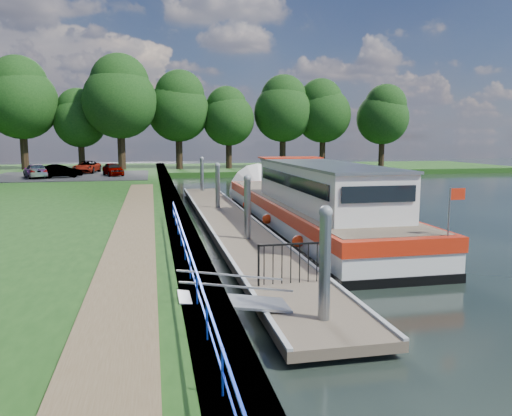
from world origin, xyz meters
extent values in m
plane|color=black|center=(0.00, 0.00, 0.00)|extent=(160.00, 160.00, 0.00)
cube|color=#473D2D|center=(-2.55, 15.00, 0.39)|extent=(1.10, 90.00, 0.78)
cube|color=#183E11|center=(12.00, 52.00, 0.30)|extent=(60.00, 18.00, 0.60)
cube|color=brown|center=(-4.40, 8.00, 0.80)|extent=(1.60, 40.00, 0.05)
cube|color=black|center=(-11.00, 38.00, 0.81)|extent=(14.00, 12.00, 0.06)
cube|color=#0C2DBF|center=(-2.75, 3.00, 1.48)|extent=(0.04, 18.00, 0.04)
cube|color=#0C2DBF|center=(-2.75, 3.00, 1.12)|extent=(0.03, 18.00, 0.03)
cylinder|color=#0C2DBF|center=(-2.75, -4.00, 1.14)|extent=(0.04, 0.04, 0.72)
cylinder|color=#0C2DBF|center=(-2.75, -2.00, 1.14)|extent=(0.04, 0.04, 0.72)
cylinder|color=#0C2DBF|center=(-2.75, 0.00, 1.14)|extent=(0.04, 0.04, 0.72)
cylinder|color=#0C2DBF|center=(-2.75, 2.00, 1.14)|extent=(0.04, 0.04, 0.72)
cylinder|color=#0C2DBF|center=(-2.75, 4.00, 1.14)|extent=(0.04, 0.04, 0.72)
cylinder|color=#0C2DBF|center=(-2.75, 6.00, 1.14)|extent=(0.04, 0.04, 0.72)
cylinder|color=#0C2DBF|center=(-2.75, 8.00, 1.14)|extent=(0.04, 0.04, 0.72)
cylinder|color=#0C2DBF|center=(-2.75, 10.00, 1.14)|extent=(0.04, 0.04, 0.72)
cylinder|color=#0C2DBF|center=(-2.75, 12.00, 1.14)|extent=(0.04, 0.04, 0.72)
cube|color=brown|center=(0.00, 13.00, 0.28)|extent=(2.50, 30.00, 0.24)
cube|color=#9EA0A3|center=(0.00, 1.00, 0.05)|extent=(2.30, 5.00, 0.30)
cube|color=#9EA0A3|center=(0.00, 9.00, 0.05)|extent=(2.30, 5.00, 0.30)
cube|color=#9EA0A3|center=(0.00, 17.00, 0.05)|extent=(2.30, 5.00, 0.30)
cube|color=#9EA0A3|center=(0.00, 25.00, 0.05)|extent=(2.30, 5.00, 0.30)
cube|color=#9EA0A3|center=(1.19, 13.00, 0.43)|extent=(0.12, 30.00, 0.06)
cube|color=#9EA0A3|center=(-1.19, 13.00, 0.43)|extent=(0.12, 30.00, 0.06)
cylinder|color=gray|center=(0.00, -0.50, 1.10)|extent=(0.26, 0.26, 3.40)
sphere|color=gray|center=(0.00, -0.50, 2.80)|extent=(0.30, 0.30, 0.30)
cylinder|color=gray|center=(0.00, 8.50, 1.10)|extent=(0.26, 0.26, 3.40)
sphere|color=gray|center=(0.00, 8.50, 2.80)|extent=(0.30, 0.30, 0.30)
cylinder|color=gray|center=(0.00, 17.50, 1.10)|extent=(0.26, 0.26, 3.40)
sphere|color=gray|center=(0.00, 17.50, 2.80)|extent=(0.30, 0.30, 0.30)
cylinder|color=gray|center=(0.00, 26.50, 1.10)|extent=(0.26, 0.26, 3.40)
sphere|color=gray|center=(0.00, 26.50, 2.80)|extent=(0.30, 0.30, 0.30)
cube|color=#A5A8AD|center=(-1.85, 0.50, 0.60)|extent=(2.58, 1.00, 0.43)
cube|color=#A5A8AD|center=(-1.85, 0.02, 1.10)|extent=(2.58, 0.04, 0.41)
cube|color=#A5A8AD|center=(-1.85, 0.98, 1.10)|extent=(2.58, 0.04, 0.41)
cube|color=black|center=(-0.90, 2.20, 0.98)|extent=(0.05, 0.05, 1.15)
cube|color=black|center=(0.90, 2.20, 0.98)|extent=(0.05, 0.05, 1.15)
cube|color=black|center=(0.00, 2.20, 1.52)|extent=(1.85, 0.05, 0.05)
cube|color=black|center=(-0.75, 2.20, 0.98)|extent=(0.02, 0.02, 1.10)
cube|color=black|center=(-0.50, 2.20, 0.98)|extent=(0.02, 0.02, 1.10)
cube|color=black|center=(-0.25, 2.20, 0.98)|extent=(0.02, 0.02, 1.10)
cube|color=black|center=(0.00, 2.20, 0.98)|extent=(0.02, 0.02, 1.10)
cube|color=black|center=(0.25, 2.20, 0.98)|extent=(0.02, 0.02, 1.10)
cube|color=black|center=(0.50, 2.20, 0.98)|extent=(0.02, 0.02, 1.10)
cube|color=black|center=(0.75, 2.20, 0.98)|extent=(0.02, 0.02, 1.10)
cube|color=black|center=(3.60, 12.47, 0.02)|extent=(4.00, 20.00, 0.55)
cube|color=silver|center=(3.60, 12.47, 0.62)|extent=(3.96, 19.90, 0.65)
cube|color=red|center=(3.60, 12.47, 1.18)|extent=(4.04, 20.00, 0.48)
cube|color=brown|center=(3.60, 12.47, 1.42)|extent=(3.68, 19.20, 0.04)
cone|color=silver|center=(3.60, 22.87, 0.55)|extent=(4.00, 1.50, 4.00)
cube|color=silver|center=(3.60, 9.97, 2.30)|extent=(3.00, 11.00, 1.75)
cube|color=gray|center=(3.60, 9.97, 3.22)|extent=(3.10, 11.20, 0.10)
cube|color=black|center=(2.08, 9.97, 2.55)|extent=(0.04, 10.00, 0.55)
cube|color=black|center=(5.12, 9.97, 2.55)|extent=(0.04, 10.00, 0.55)
cube|color=black|center=(3.60, 15.52, 2.55)|extent=(2.60, 0.04, 0.55)
cube|color=black|center=(3.60, 4.42, 2.55)|extent=(2.60, 0.04, 0.55)
cube|color=red|center=(3.60, 15.17, 3.30)|extent=(3.20, 1.60, 0.06)
cylinder|color=gray|center=(5.10, 2.77, 2.15)|extent=(0.05, 0.05, 1.50)
cube|color=red|center=(5.35, 2.77, 2.70)|extent=(0.50, 0.02, 0.35)
sphere|color=#FB3A0D|center=(1.48, 6.47, 0.65)|extent=(0.44, 0.44, 0.44)
sphere|color=#FB3A0D|center=(1.48, 11.47, 0.65)|extent=(0.44, 0.44, 0.44)
sphere|color=#FB3A0D|center=(1.48, 16.47, 0.65)|extent=(0.44, 0.44, 0.44)
imported|color=#594C47|center=(2.40, 5.98, 2.30)|extent=(0.63, 0.74, 1.72)
cylinder|color=#332316|center=(-17.49, 49.36, 2.70)|extent=(0.83, 0.83, 4.21)
sphere|color=black|center=(-17.49, 49.36, 8.08)|extent=(7.95, 7.95, 7.95)
sphere|color=black|center=(-17.71, 49.47, 10.07)|extent=(6.31, 6.31, 6.31)
cylinder|color=#332316|center=(-11.50, 49.87, 2.15)|extent=(0.70, 0.70, 3.10)
sphere|color=black|center=(-11.50, 49.87, 6.11)|extent=(5.85, 5.85, 5.85)
sphere|color=black|center=(-11.67, 50.04, 7.57)|extent=(4.65, 4.65, 4.65)
cylinder|color=#332316|center=(-6.89, 47.36, 2.75)|extent=(0.84, 0.84, 4.29)
sphere|color=black|center=(-6.89, 47.36, 8.23)|extent=(8.10, 8.10, 8.10)
sphere|color=black|center=(-6.84, 47.51, 10.25)|extent=(6.44, 6.44, 6.44)
cylinder|color=#332316|center=(-0.41, 49.36, 2.52)|extent=(0.79, 0.79, 3.83)
sphere|color=black|center=(-0.41, 49.36, 7.42)|extent=(7.24, 7.24, 7.24)
sphere|color=black|center=(-0.22, 49.13, 9.23)|extent=(5.75, 5.75, 5.75)
cylinder|color=#332316|center=(5.49, 49.09, 2.23)|extent=(0.72, 0.72, 3.26)
sphere|color=black|center=(5.49, 49.09, 6.40)|extent=(6.16, 6.16, 6.16)
sphere|color=black|center=(5.30, 49.34, 7.93)|extent=(4.89, 4.89, 4.89)
cylinder|color=#332316|center=(12.25, 49.38, 2.49)|extent=(0.78, 0.78, 3.77)
sphere|color=black|center=(12.25, 49.38, 7.31)|extent=(7.13, 7.13, 7.13)
sphere|color=black|center=(12.38, 49.62, 9.09)|extent=(5.66, 5.66, 5.66)
cylinder|color=#332316|center=(17.42, 49.40, 2.42)|extent=(0.77, 0.77, 3.65)
sphere|color=black|center=(17.42, 49.40, 7.09)|extent=(6.89, 6.89, 6.89)
sphere|color=black|center=(17.07, 49.41, 8.81)|extent=(5.47, 5.47, 5.47)
cylinder|color=#332316|center=(24.52, 47.52, 2.30)|extent=(0.74, 0.74, 3.41)
sphere|color=black|center=(24.52, 47.52, 6.66)|extent=(6.43, 6.43, 6.43)
sphere|color=black|center=(24.75, 47.30, 8.26)|extent=(5.11, 5.11, 5.11)
imported|color=#999999|center=(-7.17, 37.35, 1.44)|extent=(2.39, 3.78, 1.20)
imported|color=#999999|center=(-11.51, 35.67, 1.42)|extent=(3.74, 2.55, 1.17)
imported|color=#999999|center=(-13.59, 36.01, 1.44)|extent=(2.97, 4.46, 1.20)
imported|color=#999999|center=(-9.97, 41.50, 1.43)|extent=(2.55, 4.50, 1.18)
camera|label=1|loc=(-3.64, -10.56, 4.41)|focal=35.00mm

